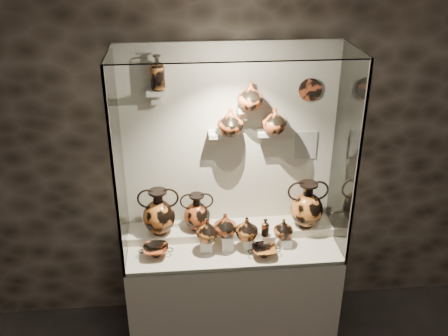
# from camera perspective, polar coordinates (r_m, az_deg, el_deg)

# --- Properties ---
(wall_back) EXTENTS (5.00, 0.02, 3.20)m
(wall_back) POSITION_cam_1_polar(r_m,az_deg,el_deg) (3.98, 0.61, 3.02)
(wall_back) COLOR black
(wall_back) RESTS_ON ground
(plinth) EXTENTS (1.70, 0.60, 0.80)m
(plinth) POSITION_cam_1_polar(r_m,az_deg,el_deg) (4.33, 0.97, -13.46)
(plinth) COLOR beige
(plinth) RESTS_ON floor
(front_tier) EXTENTS (1.68, 0.58, 0.03)m
(front_tier) POSITION_cam_1_polar(r_m,az_deg,el_deg) (4.08, 1.02, -8.97)
(front_tier) COLOR beige
(front_tier) RESTS_ON plinth
(rear_tier) EXTENTS (1.70, 0.25, 0.10)m
(rear_tier) POSITION_cam_1_polar(r_m,az_deg,el_deg) (4.20, 0.76, -7.21)
(rear_tier) COLOR beige
(rear_tier) RESTS_ON plinth
(back_panel) EXTENTS (1.70, 0.03, 1.60)m
(back_panel) POSITION_cam_1_polar(r_m,az_deg,el_deg) (3.97, 0.62, 2.99)
(back_panel) COLOR beige
(back_panel) RESTS_ON plinth
(glass_front) EXTENTS (1.70, 0.01, 1.60)m
(glass_front) POSITION_cam_1_polar(r_m,az_deg,el_deg) (3.42, 1.65, -1.02)
(glass_front) COLOR white
(glass_front) RESTS_ON plinth
(glass_left) EXTENTS (0.01, 0.60, 1.60)m
(glass_left) POSITION_cam_1_polar(r_m,az_deg,el_deg) (3.70, -12.04, 0.54)
(glass_left) COLOR white
(glass_left) RESTS_ON plinth
(glass_right) EXTENTS (0.01, 0.60, 1.60)m
(glass_right) POSITION_cam_1_polar(r_m,az_deg,el_deg) (3.86, 13.69, 1.52)
(glass_right) COLOR white
(glass_right) RESTS_ON plinth
(glass_top) EXTENTS (1.70, 0.60, 0.01)m
(glass_top) POSITION_cam_1_polar(r_m,az_deg,el_deg) (3.42, 1.23, 13.22)
(glass_top) COLOR white
(glass_top) RESTS_ON back_panel
(frame_post_left) EXTENTS (0.02, 0.02, 1.60)m
(frame_post_left) POSITION_cam_1_polar(r_m,az_deg,el_deg) (3.44, -12.42, -1.54)
(frame_post_left) COLOR gray
(frame_post_left) RESTS_ON plinth
(frame_post_right) EXTENTS (0.02, 0.02, 1.60)m
(frame_post_right) POSITION_cam_1_polar(r_m,az_deg,el_deg) (3.62, 14.98, -0.39)
(frame_post_right) COLOR gray
(frame_post_right) RESTS_ON plinth
(pedestal_a) EXTENTS (0.09, 0.09, 0.10)m
(pedestal_a) POSITION_cam_1_polar(r_m,az_deg,el_deg) (3.99, -2.08, -8.77)
(pedestal_a) COLOR silver
(pedestal_a) RESTS_ON front_tier
(pedestal_b) EXTENTS (0.09, 0.09, 0.13)m
(pedestal_b) POSITION_cam_1_polar(r_m,az_deg,el_deg) (3.99, 0.38, -8.48)
(pedestal_b) COLOR silver
(pedestal_b) RESTS_ON front_tier
(pedestal_c) EXTENTS (0.09, 0.09, 0.09)m
(pedestal_c) POSITION_cam_1_polar(r_m,az_deg,el_deg) (4.02, 2.82, -8.58)
(pedestal_c) COLOR silver
(pedestal_c) RESTS_ON front_tier
(pedestal_d) EXTENTS (0.09, 0.09, 0.12)m
(pedestal_d) POSITION_cam_1_polar(r_m,az_deg,el_deg) (4.03, 5.10, -8.26)
(pedestal_d) COLOR silver
(pedestal_d) RESTS_ON front_tier
(pedestal_e) EXTENTS (0.09, 0.09, 0.08)m
(pedestal_e) POSITION_cam_1_polar(r_m,az_deg,el_deg) (4.07, 7.05, -8.36)
(pedestal_e) COLOR silver
(pedestal_e) RESTS_ON front_tier
(bracket_ul) EXTENTS (0.14, 0.12, 0.04)m
(bracket_ul) POSITION_cam_1_polar(r_m,az_deg,el_deg) (3.73, -7.76, 8.57)
(bracket_ul) COLOR beige
(bracket_ul) RESTS_ON back_panel
(bracket_ca) EXTENTS (0.14, 0.12, 0.04)m
(bracket_ca) POSITION_cam_1_polar(r_m,az_deg,el_deg) (3.85, -0.74, 3.87)
(bracket_ca) COLOR beige
(bracket_ca) RESTS_ON back_panel
(bracket_cb) EXTENTS (0.10, 0.12, 0.04)m
(bracket_cb) POSITION_cam_1_polar(r_m,az_deg,el_deg) (3.80, 2.26, 6.76)
(bracket_cb) COLOR beige
(bracket_cb) RESTS_ON back_panel
(bracket_cc) EXTENTS (0.14, 0.12, 0.04)m
(bracket_cc) POSITION_cam_1_polar(r_m,az_deg,el_deg) (3.90, 4.84, 4.05)
(bracket_cc) COLOR beige
(bracket_cc) RESTS_ON back_panel
(amphora_left) EXTENTS (0.37, 0.37, 0.39)m
(amphora_left) POSITION_cam_1_polar(r_m,az_deg,el_deg) (4.03, -7.46, -4.97)
(amphora_left) COLOR #BA6023
(amphora_left) RESTS_ON rear_tier
(amphora_mid) EXTENTS (0.29, 0.29, 0.32)m
(amphora_mid) POSITION_cam_1_polar(r_m,az_deg,el_deg) (4.06, -3.11, -5.02)
(amphora_mid) COLOR #AF481F
(amphora_mid) RESTS_ON rear_tier
(amphora_right) EXTENTS (0.34, 0.34, 0.40)m
(amphora_right) POSITION_cam_1_polar(r_m,az_deg,el_deg) (4.14, 9.46, -4.13)
(amphora_right) COLOR #BA6023
(amphora_right) RESTS_ON rear_tier
(jug_a) EXTENTS (0.22, 0.22, 0.19)m
(jug_a) POSITION_cam_1_polar(r_m,az_deg,el_deg) (3.90, -1.87, -7.13)
(jug_a) COLOR #BA6023
(jug_a) RESTS_ON pedestal_a
(jug_b) EXTENTS (0.21, 0.21, 0.19)m
(jug_b) POSITION_cam_1_polar(r_m,az_deg,el_deg) (3.90, 0.12, -6.49)
(jug_b) COLOR #AF481F
(jug_b) RESTS_ON pedestal_b
(jug_c) EXTENTS (0.23, 0.23, 0.19)m
(jug_c) POSITION_cam_1_polar(r_m,az_deg,el_deg) (3.94, 2.60, -6.90)
(jug_c) COLOR #BA6023
(jug_c) RESTS_ON pedestal_c
(jug_e) EXTENTS (0.20, 0.20, 0.16)m
(jug_e) POSITION_cam_1_polar(r_m,az_deg,el_deg) (4.01, 6.79, -6.85)
(jug_e) COLOR #BA6023
(jug_e) RESTS_ON pedestal_e
(lekythos_small) EXTENTS (0.08, 0.08, 0.17)m
(lekythos_small) POSITION_cam_1_polar(r_m,az_deg,el_deg) (3.94, 4.73, -6.67)
(lekythos_small) COLOR #AF481F
(lekythos_small) RESTS_ON pedestal_d
(kylix_left) EXTENTS (0.31, 0.29, 0.10)m
(kylix_left) POSITION_cam_1_polar(r_m,az_deg,el_deg) (3.96, -7.79, -9.29)
(kylix_left) COLOR #AF481F
(kylix_left) RESTS_ON front_tier
(kylix_right) EXTENTS (0.31, 0.29, 0.10)m
(kylix_right) POSITION_cam_1_polar(r_m,az_deg,el_deg) (3.94, 4.61, -9.39)
(kylix_right) COLOR #BA6023
(kylix_right) RESTS_ON front_tier
(lekythos_tall) EXTENTS (0.11, 0.11, 0.29)m
(lekythos_tall) POSITION_cam_1_polar(r_m,az_deg,el_deg) (3.68, -7.61, 10.94)
(lekythos_tall) COLOR #BA6023
(lekythos_tall) RESTS_ON bracket_ul
(ovoid_vase_a) EXTENTS (0.25, 0.25, 0.21)m
(ovoid_vase_a) POSITION_cam_1_polar(r_m,az_deg,el_deg) (3.77, 0.73, 5.33)
(ovoid_vase_a) COLOR #AF481F
(ovoid_vase_a) RESTS_ON bracket_ca
(ovoid_vase_b) EXTENTS (0.24, 0.24, 0.21)m
(ovoid_vase_b) POSITION_cam_1_polar(r_m,az_deg,el_deg) (3.72, 3.03, 8.27)
(ovoid_vase_b) COLOR #AF481F
(ovoid_vase_b) RESTS_ON bracket_cb
(ovoid_vase_c) EXTENTS (0.21, 0.21, 0.20)m
(ovoid_vase_c) POSITION_cam_1_polar(r_m,az_deg,el_deg) (3.82, 5.77, 5.44)
(ovoid_vase_c) COLOR #AF481F
(ovoid_vase_c) RESTS_ON bracket_cc
(wall_plate) EXTENTS (0.18, 0.02, 0.18)m
(wall_plate) POSITION_cam_1_polar(r_m,az_deg,el_deg) (3.91, 9.81, 8.81)
(wall_plate) COLOR #A64120
(wall_plate) RESTS_ON back_panel
(info_placard) EXTENTS (0.18, 0.01, 0.24)m
(info_placard) POSITION_cam_1_polar(r_m,az_deg,el_deg) (4.07, 9.32, 2.59)
(info_placard) COLOR beige
(info_placard) RESTS_ON back_panel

